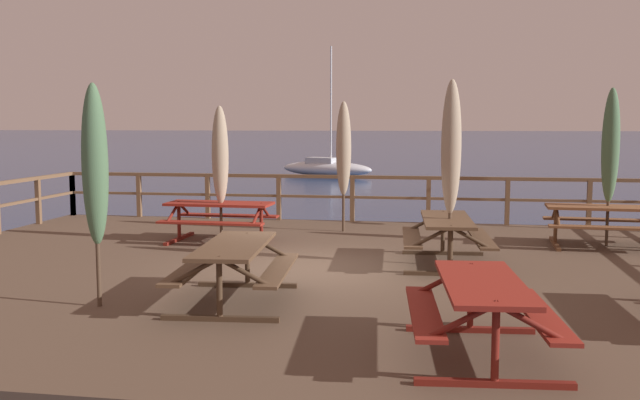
{
  "coord_description": "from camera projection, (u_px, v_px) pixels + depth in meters",
  "views": [
    {
      "loc": [
        1.96,
        -10.9,
        3.17
      ],
      "look_at": [
        0.0,
        0.84,
        1.88
      ],
      "focal_mm": 39.74,
      "sensor_mm": 36.0,
      "label": 1
    }
  ],
  "objects": [
    {
      "name": "picnic_table_mid_right",
      "position": [
        447.0,
        230.0,
        11.48
      ],
      "size": [
        1.52,
        2.17,
        0.78
      ],
      "color": "brown",
      "rests_on": "wooden_deck"
    },
    {
      "name": "picnic_table_back_left",
      "position": [
        220.0,
        213.0,
        13.73
      ],
      "size": [
        2.07,
        1.45,
        0.78
      ],
      "color": "maroon",
      "rests_on": "wooden_deck"
    },
    {
      "name": "patio_umbrella_tall_mid_right",
      "position": [
        220.0,
        156.0,
        13.55
      ],
      "size": [
        0.32,
        0.32,
        2.63
      ],
      "color": "#4C3828",
      "rests_on": "wooden_deck"
    },
    {
      "name": "picnic_table_front_right",
      "position": [
        608.0,
        217.0,
        13.11
      ],
      "size": [
        2.27,
        1.52,
        0.78
      ],
      "color": "brown",
      "rests_on": "wooden_deck"
    },
    {
      "name": "patio_umbrella_tall_mid_left",
      "position": [
        451.0,
        148.0,
        11.26
      ],
      "size": [
        0.32,
        0.32,
        2.99
      ],
      "color": "#4C3828",
      "rests_on": "wooden_deck"
    },
    {
      "name": "sailboat_distant",
      "position": [
        326.0,
        168.0,
        42.67
      ],
      "size": [
        6.21,
        3.64,
        7.72
      ],
      "color": "silver",
      "rests_on": "ground"
    },
    {
      "name": "railing_waterside_far",
      "position": [
        352.0,
        190.0,
        16.49
      ],
      "size": [
        14.18,
        0.1,
        1.09
      ],
      "color": "brown",
      "rests_on": "wooden_deck"
    },
    {
      "name": "patio_umbrella_short_back",
      "position": [
        95.0,
        166.0,
        8.71
      ],
      "size": [
        0.32,
        0.32,
        2.79
      ],
      "color": "#4C3828",
      "rests_on": "wooden_deck"
    },
    {
      "name": "ground_plane",
      "position": [
        311.0,
        322.0,
        11.35
      ],
      "size": [
        600.0,
        600.0,
        0.0
      ],
      "primitive_type": "plane",
      "color": "navy"
    },
    {
      "name": "patio_umbrella_short_mid",
      "position": [
        344.0,
        149.0,
        14.9
      ],
      "size": [
        0.32,
        0.32,
        2.76
      ],
      "color": "#4C3828",
      "rests_on": "wooden_deck"
    },
    {
      "name": "wooden_deck",
      "position": [
        311.0,
        295.0,
        11.31
      ],
      "size": [
        14.38,
        11.14,
        0.88
      ],
      "primitive_type": "cube",
      "color": "brown",
      "rests_on": "ground"
    },
    {
      "name": "picnic_table_mid_left",
      "position": [
        235.0,
        259.0,
        9.03
      ],
      "size": [
        1.57,
        2.2,
        0.78
      ],
      "color": "brown",
      "rests_on": "wooden_deck"
    },
    {
      "name": "picnic_table_mid_centre",
      "position": [
        482.0,
        301.0,
        6.93
      ],
      "size": [
        1.57,
        2.11,
        0.78
      ],
      "color": "maroon",
      "rests_on": "wooden_deck"
    },
    {
      "name": "patio_umbrella_tall_back_right",
      "position": [
        611.0,
        146.0,
        13.05
      ],
      "size": [
        0.32,
        0.32,
        2.95
      ],
      "color": "#4C3828",
      "rests_on": "wooden_deck"
    }
  ]
}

